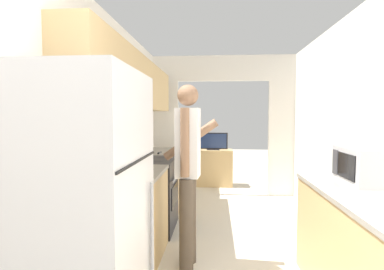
% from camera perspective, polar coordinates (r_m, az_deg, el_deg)
% --- Properties ---
extents(wall_left, '(0.38, 6.96, 2.50)m').
position_cam_1_polar(wall_left, '(3.08, -16.25, 4.15)').
color(wall_left, white).
rests_on(wall_left, ground_plane).
extents(wall_far_with_doorway, '(2.92, 0.06, 2.50)m').
position_cam_1_polar(wall_far_with_doorway, '(5.41, 5.90, 3.73)').
color(wall_far_with_doorway, white).
rests_on(wall_far_with_doorway, ground_plane).
extents(counter_left, '(0.62, 3.26, 0.88)m').
position_cam_1_polar(counter_left, '(3.70, -8.83, -11.82)').
color(counter_left, tan).
rests_on(counter_left, ground_plane).
extents(counter_right, '(0.62, 1.89, 0.88)m').
position_cam_1_polar(counter_right, '(2.45, 32.72, -20.64)').
color(counter_right, tan).
rests_on(counter_right, ground_plane).
extents(refrigerator, '(0.76, 0.75, 1.66)m').
position_cam_1_polar(refrigerator, '(1.79, -21.96, -16.02)').
color(refrigerator, '#B7B7BC').
rests_on(refrigerator, ground_plane).
extents(range_oven, '(0.66, 0.77, 1.02)m').
position_cam_1_polar(range_oven, '(3.89, -8.00, -10.98)').
color(range_oven, black).
rests_on(range_oven, ground_plane).
extents(person, '(0.55, 0.40, 1.71)m').
position_cam_1_polar(person, '(2.81, -0.78, -6.59)').
color(person, '#4C4238').
rests_on(person, ground_plane).
extents(microwave, '(0.34, 0.50, 0.29)m').
position_cam_1_polar(microwave, '(2.79, 30.08, -5.03)').
color(microwave, '#B7B7BC').
rests_on(microwave, counter_right).
extents(tv_cabinet, '(0.79, 0.42, 0.74)m').
position_cam_1_polar(tv_cabinet, '(6.21, 4.03, -6.18)').
color(tv_cabinet, tan).
rests_on(tv_cabinet, ground_plane).
extents(television, '(0.58, 0.16, 0.35)m').
position_cam_1_polar(television, '(6.10, 4.05, -1.24)').
color(television, black).
rests_on(television, tv_cabinet).
extents(knife, '(0.06, 0.31, 0.02)m').
position_cam_1_polar(knife, '(4.39, -6.28, -3.40)').
color(knife, '#B7B7BC').
rests_on(knife, counter_left).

